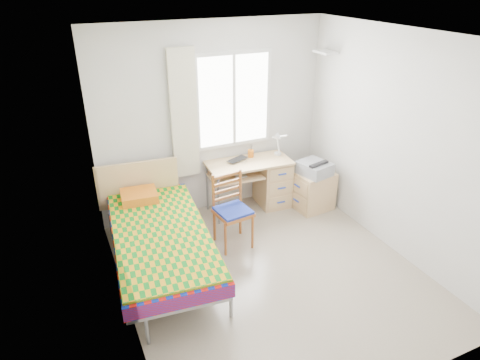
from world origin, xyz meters
name	(u,v)px	position (x,y,z in m)	size (l,w,h in m)	color
floor	(271,272)	(0.00, 0.00, 0.00)	(3.50, 3.50, 0.00)	#BCAD93
ceiling	(281,36)	(0.00, 0.00, 2.60)	(3.50, 3.50, 0.00)	white
wall_back	(213,121)	(0.00, 1.75, 1.30)	(3.20, 3.20, 0.00)	silver
wall_left	(115,201)	(-1.60, 0.00, 1.30)	(3.50, 3.50, 0.00)	silver
wall_right	(397,146)	(1.60, 0.00, 1.30)	(3.50, 3.50, 0.00)	silver
window	(234,100)	(0.30, 1.73, 1.55)	(1.10, 0.04, 1.30)	white
curtain	(184,115)	(-0.42, 1.68, 1.45)	(0.35, 0.05, 1.70)	beige
floating_shelf	(325,52)	(1.49, 1.40, 2.15)	(0.20, 0.32, 0.03)	white
bed	(159,234)	(-1.12, 0.61, 0.46)	(1.23, 2.28, 0.95)	gray
desk	(268,179)	(0.72, 1.45, 0.40)	(1.21, 0.61, 0.74)	#DDAF74
chair	(232,206)	(-0.16, 0.76, 0.52)	(0.45, 0.45, 0.93)	#99531D
cabinet	(312,190)	(1.25, 1.09, 0.28)	(0.56, 0.51, 0.56)	tan
printer	(314,168)	(1.23, 1.05, 0.65)	(0.46, 0.50, 0.18)	gray
laptop	(240,161)	(0.29, 1.52, 0.75)	(0.32, 0.21, 0.03)	black
pen_cup	(251,153)	(0.50, 1.60, 0.79)	(0.08, 0.08, 0.11)	orange
task_lamp	(279,141)	(0.83, 1.40, 0.99)	(0.22, 0.32, 0.40)	white
book	(234,175)	(0.17, 1.43, 0.59)	(0.16, 0.22, 0.02)	gray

